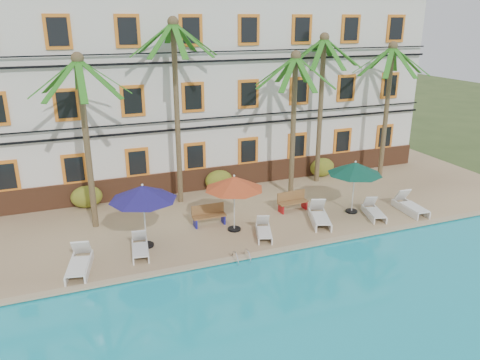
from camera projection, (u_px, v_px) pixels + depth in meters
name	position (u px, v px, depth m)	size (l,w,h in m)	color
ground	(277.00, 246.00, 19.58)	(100.00, 100.00, 0.00)	#384C23
pool_deck	(235.00, 201.00, 23.94)	(30.00, 12.00, 0.25)	tan
swimming_pool	(382.00, 347.00, 13.38)	(26.00, 12.00, 0.20)	#19A8BF
pool_coping	(287.00, 249.00, 18.69)	(30.00, 0.35, 0.06)	tan
hotel_building	(204.00, 86.00, 26.61)	(25.40, 6.44, 10.22)	silver
palm_a	(84.00, 119.00, 19.22)	(4.04, 4.04, 7.52)	brown
palm_b	(176.00, 90.00, 21.76)	(4.04, 4.04, 8.86)	brown
palm_c	(294.00, 105.00, 22.98)	(4.04, 4.04, 7.33)	brown
palm_d	(322.00, 90.00, 24.87)	(4.04, 4.04, 8.08)	brown
palm_e	(388.00, 93.00, 25.54)	(4.04, 4.04, 7.62)	brown
shrub_left	(87.00, 197.00, 22.71)	(1.50, 0.90, 1.10)	#275B1A
shrub_mid	(219.00, 180.00, 25.02)	(1.50, 0.90, 1.10)	#275B1A
shrub_right	(322.00, 167.00, 27.18)	(1.50, 0.90, 1.10)	#275B1A
umbrella_blue	(143.00, 193.00, 18.24)	(2.69, 2.69, 2.69)	black
umbrella_red	(234.00, 183.00, 19.73)	(2.55, 2.55, 2.55)	black
umbrella_green	(355.00, 169.00, 21.61)	(2.56, 2.56, 2.56)	black
lounger_a	(79.00, 263.00, 17.04)	(1.14, 2.15, 0.97)	silver
lounger_b	(140.00, 247.00, 18.31)	(0.84, 1.80, 0.82)	silver
lounger_c	(264.00, 230.00, 19.79)	(1.11, 1.77, 0.79)	silver
lounger_d	(320.00, 216.00, 21.08)	(1.38, 2.18, 0.97)	silver
lounger_e	(374.00, 211.00, 21.75)	(1.10, 1.87, 0.83)	silver
lounger_f	(410.00, 205.00, 22.28)	(0.85, 2.07, 0.96)	silver
bench_left	(209.00, 215.00, 20.83)	(1.50, 0.49, 0.93)	olive
bench_right	(292.00, 201.00, 22.40)	(1.53, 0.58, 0.93)	olive
pool_ladder	(241.00, 259.00, 17.94)	(0.54, 0.74, 0.74)	silver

